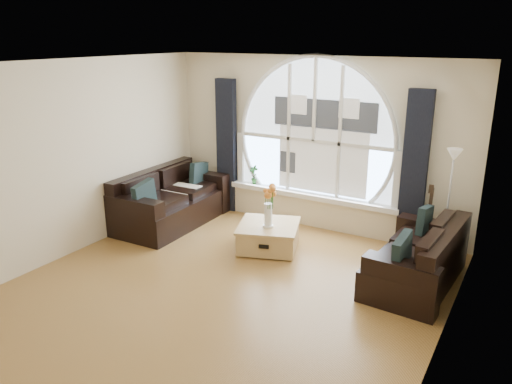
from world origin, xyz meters
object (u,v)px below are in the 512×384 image
vase_flowers (268,201)px  potted_plant (254,175)px  guitar (429,219)px  floor_lamp (448,208)px  coffee_chest (269,235)px  sofa_left (172,200)px  sofa_right (416,254)px

vase_flowers → potted_plant: 1.58m
vase_flowers → guitar: vase_flowers is taller
floor_lamp → coffee_chest: bearing=-160.9°
potted_plant → floor_lamp: bearing=-6.6°
sofa_left → potted_plant: bearing=47.4°
sofa_left → coffee_chest: bearing=-4.4°
sofa_left → sofa_right: 3.97m
potted_plant → vase_flowers: bearing=-51.9°
guitar → sofa_right: bearing=-87.7°
floor_lamp → guitar: size_ratio=1.51×
sofa_left → potted_plant: size_ratio=6.14×
vase_flowers → potted_plant: (-0.97, 1.24, -0.05)m
sofa_right → guitar: size_ratio=1.63×
coffee_chest → vase_flowers: vase_flowers is taller
sofa_right → potted_plant: 3.27m
vase_flowers → potted_plant: bearing=128.1°
guitar → floor_lamp: bearing=-37.4°
sofa_left → floor_lamp: 4.23m
sofa_left → vase_flowers: vase_flowers is taller
potted_plant → sofa_right: bearing=-21.0°
floor_lamp → guitar: (-0.25, 0.18, -0.27)m
coffee_chest → floor_lamp: (2.29, 0.79, 0.59)m
sofa_left → floor_lamp: floor_lamp is taller
sofa_left → potted_plant: (0.93, 1.06, 0.31)m
vase_flowers → sofa_left: bearing=174.5°
sofa_left → guitar: guitar is taller
sofa_right → sofa_left: bearing=-177.5°
coffee_chest → potted_plant: bearing=109.1°
sofa_right → floor_lamp: bearing=80.7°
guitar → potted_plant: 2.98m
sofa_right → guitar: 0.99m
guitar → potted_plant: bearing=174.9°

